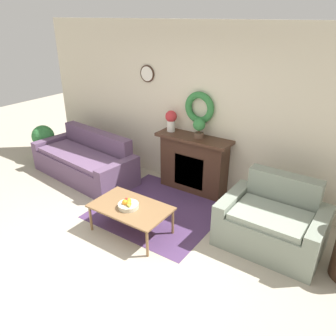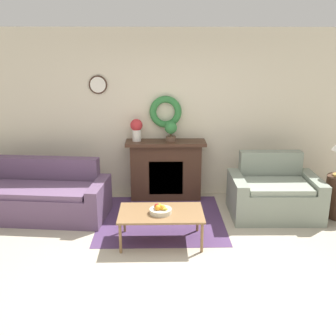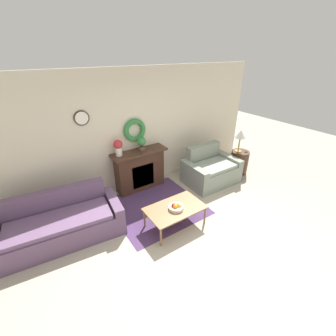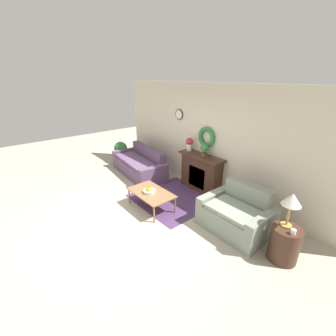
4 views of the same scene
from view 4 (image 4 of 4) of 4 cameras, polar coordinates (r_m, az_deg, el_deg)
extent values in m
plane|color=#ADA38E|center=(4.90, -10.69, -13.42)|extent=(16.00, 16.00, 0.00)
cube|color=#4C335B|center=(5.66, 1.54, -7.62)|extent=(1.80, 1.75, 0.01)
cube|color=beige|center=(5.78, 10.43, 7.16)|extent=(6.80, 0.06, 2.70)
cylinder|color=#382319|center=(6.38, 2.84, 13.42)|extent=(0.29, 0.02, 0.29)
cylinder|color=white|center=(6.37, 2.76, 13.41)|extent=(0.24, 0.01, 0.24)
torus|color=#337A3D|center=(5.71, 9.67, 7.73)|extent=(0.51, 0.11, 0.51)
cube|color=#42281C|center=(5.94, 8.36, -1.38)|extent=(1.13, 0.34, 0.92)
cube|color=black|center=(5.86, 7.29, -2.35)|extent=(0.54, 0.02, 0.55)
cube|color=orange|center=(5.89, 7.20, -2.98)|extent=(0.43, 0.01, 0.30)
cube|color=#42281C|center=(5.74, 8.40, 2.97)|extent=(1.27, 0.41, 0.05)
cube|color=#604766|center=(6.94, -8.17, -0.09)|extent=(1.78, 0.87, 0.41)
cube|color=#604766|center=(7.05, -5.05, 2.18)|extent=(1.73, 0.38, 0.81)
cube|color=#604766|center=(7.77, -10.61, 2.77)|extent=(0.26, 0.89, 0.55)
cube|color=#604766|center=(6.18, -3.56, -2.10)|extent=(0.26, 0.89, 0.55)
cube|color=#6A4E70|center=(6.85, -8.28, 1.80)|extent=(1.71, 0.81, 0.08)
cube|color=gray|center=(4.62, 15.81, -12.90)|extent=(0.95, 0.71, 0.46)
cube|color=gray|center=(4.84, 19.27, -8.58)|extent=(0.94, 0.21, 0.89)
cube|color=gray|center=(4.92, 11.35, -9.11)|extent=(0.18, 0.90, 0.60)
cube|color=gray|center=(4.44, 22.61, -14.45)|extent=(0.18, 0.90, 0.60)
cube|color=gray|center=(4.48, 16.17, -10.09)|extent=(0.91, 0.66, 0.08)
cube|color=olive|center=(5.09, -4.31, -6.23)|extent=(1.07, 0.65, 0.03)
cylinder|color=olive|center=(5.43, -9.81, -7.06)|extent=(0.04, 0.04, 0.39)
cylinder|color=olive|center=(4.71, -3.55, -11.73)|extent=(0.04, 0.04, 0.39)
cylinder|color=olive|center=(5.69, -4.81, -5.32)|extent=(0.04, 0.04, 0.39)
cylinder|color=olive|center=(5.02, 1.82, -9.39)|extent=(0.04, 0.04, 0.39)
cylinder|color=beige|center=(5.06, -4.71, -5.92)|extent=(0.28, 0.28, 0.06)
sphere|color=#B2231E|center=(5.08, -4.81, -5.16)|extent=(0.08, 0.08, 0.08)
sphere|color=orange|center=(5.05, -5.20, -5.33)|extent=(0.08, 0.08, 0.08)
sphere|color=orange|center=(5.07, -4.57, -5.20)|extent=(0.08, 0.08, 0.08)
sphere|color=orange|center=(5.00, -4.76, -5.59)|extent=(0.08, 0.08, 0.08)
ellipsoid|color=yellow|center=(5.01, -4.96, -5.57)|extent=(0.17, 0.10, 0.04)
cylinder|color=#42281C|center=(4.28, 27.45, -16.74)|extent=(0.46, 0.46, 0.61)
cylinder|color=#B28E42|center=(4.16, 27.78, -12.68)|extent=(0.17, 0.17, 0.02)
cylinder|color=#B28E42|center=(4.06, 28.27, -10.44)|extent=(0.04, 0.04, 0.36)
cone|color=silver|center=(3.93, 29.01, -6.96)|extent=(0.29, 0.29, 0.20)
cylinder|color=silver|center=(4.00, 29.24, -13.95)|extent=(0.08, 0.08, 0.08)
cylinder|color=silver|center=(6.03, 5.44, 5.23)|extent=(0.14, 0.14, 0.18)
sphere|color=#B72D33|center=(5.99, 5.49, 6.73)|extent=(0.19, 0.19, 0.19)
cylinder|color=brown|center=(5.68, 9.14, 3.39)|extent=(0.16, 0.16, 0.08)
cylinder|color=#4C3823|center=(5.66, 9.18, 4.03)|extent=(0.03, 0.03, 0.05)
sphere|color=#337A3D|center=(5.63, 9.25, 5.10)|extent=(0.20, 0.20, 0.20)
cylinder|color=brown|center=(8.08, -11.71, 2.16)|extent=(0.24, 0.24, 0.20)
cylinder|color=#4C3823|center=(8.02, -11.80, 3.25)|extent=(0.04, 0.04, 0.12)
sphere|color=#337A3D|center=(7.94, -11.94, 4.96)|extent=(0.44, 0.44, 0.44)
camera|label=1|loc=(1.17, -54.78, 10.17)|focal=35.00mm
camera|label=2|loc=(4.22, -67.93, 2.64)|focal=42.00mm
camera|label=3|loc=(5.62, -43.51, 18.26)|focal=24.00mm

